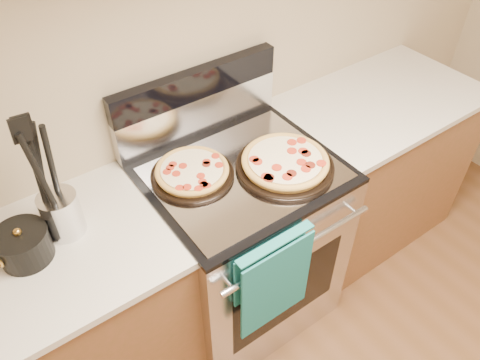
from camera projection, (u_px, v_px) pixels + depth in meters
wall_back at (187, 35)px, 1.78m from camera, size 4.00×0.00×4.00m
range_body at (240, 245)px, 2.18m from camera, size 0.76×0.68×0.90m
oven_window at (286, 294)px, 1.98m from camera, size 0.56×0.01×0.40m
cooktop at (240, 171)px, 1.87m from camera, size 0.76×0.68×0.02m
backsplash_lower at (198, 114)px, 1.99m from camera, size 0.76×0.06×0.18m
backsplash_upper at (196, 83)px, 1.89m from camera, size 0.76×0.06×0.12m
oven_handle at (300, 248)px, 1.72m from camera, size 0.70×0.03×0.03m
dish_towel at (273, 280)px, 1.74m from camera, size 0.32×0.05×0.42m
foil_sheet at (245, 173)px, 1.85m from camera, size 0.70×0.55×0.01m
cabinet_left at (54, 343)px, 1.83m from camera, size 1.00×0.62×0.88m
countertop_left at (16, 274)px, 1.52m from camera, size 1.02×0.64×0.03m
cabinet_right at (366, 170)px, 2.59m from camera, size 1.00×0.62×0.88m
countertop_right at (383, 100)px, 2.28m from camera, size 1.02×0.64×0.03m
pepperoni_pizza_back at (192, 172)px, 1.81m from camera, size 0.39×0.39×0.04m
pepperoni_pizza_front at (285, 163)px, 1.85m from camera, size 0.48×0.48×0.05m
utensil_crock at (62, 214)px, 1.59m from camera, size 0.14×0.14×0.16m
saucepan at (24, 246)px, 1.52m from camera, size 0.22×0.22×0.10m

